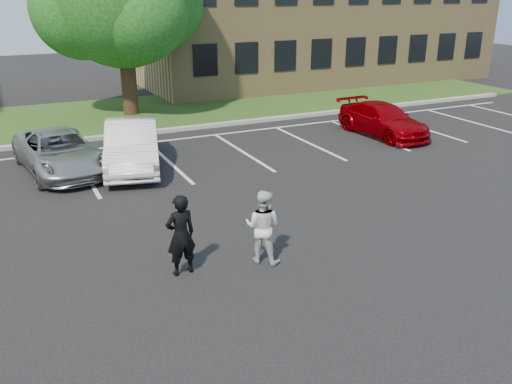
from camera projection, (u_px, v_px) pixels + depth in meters
ground_plane at (276, 259)px, 11.93m from camera, size 90.00×90.00×0.00m
curb at (140, 133)px, 22.03m from camera, size 40.00×0.30×0.15m
grass_strip at (118, 115)px, 25.42m from camera, size 44.00×8.00×0.08m
stall_lines at (197, 150)px, 20.05m from camera, size 34.00×5.36×0.01m
office_building at (312, 13)px, 34.69m from camera, size 22.40×10.40×8.30m
man_black_suit at (181, 235)px, 11.05m from camera, size 0.68×0.49×1.75m
man_white_shirt at (263, 227)px, 11.58m from camera, size 1.01×1.00×1.64m
car_silver_minivan at (60, 152)px, 17.43m from camera, size 2.82×5.02×1.33m
car_white_sedan at (132, 145)px, 17.76m from camera, size 2.73×4.95×1.55m
car_red_compact at (383, 120)px, 21.82m from camera, size 1.99×4.46×1.27m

